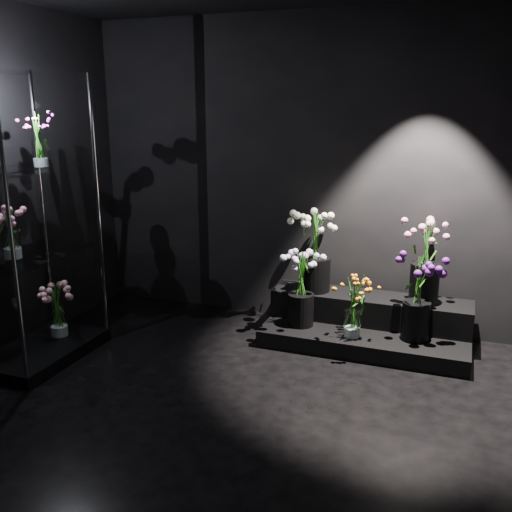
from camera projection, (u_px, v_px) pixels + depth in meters
The scene contains 12 objects.
floor at pixel (207, 418), 3.78m from camera, with size 4.00×4.00×0.00m, color black.
wall_back at pixel (297, 173), 5.22m from camera, with size 4.00×4.00×0.00m, color black.
display_riser at pixel (367, 324), 4.97m from camera, with size 1.73×0.77×0.38m.
display_case at pixel (29, 223), 4.40m from camera, with size 0.62×1.03×2.26m.
bouquet_orange_bells at pixel (353, 305), 4.66m from camera, with size 0.36×0.36×0.54m.
bouquet_lilac at pixel (301, 282), 4.89m from camera, with size 0.34×0.34×0.70m.
bouquet_purple at pixel (418, 293), 4.59m from camera, with size 0.40×0.40×0.69m.
bouquet_cream_roses at pixel (315, 248), 5.05m from camera, with size 0.45×0.45×0.71m.
bouquet_pink_roses at pixel (426, 256), 4.72m from camera, with size 0.38×0.38×0.69m.
bouquet_case_pink at pixel (11, 232), 4.28m from camera, with size 0.32×0.32×0.39m.
bouquet_case_magenta at pixel (39, 139), 4.35m from camera, with size 0.25×0.25×0.41m.
bouquet_case_base_pink at pixel (57, 308), 4.80m from camera, with size 0.31×0.31×0.46m.
Camera 1 is at (1.48, -3.04, 2.02)m, focal length 40.00 mm.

